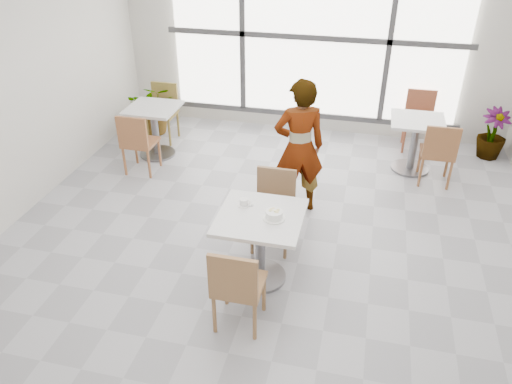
% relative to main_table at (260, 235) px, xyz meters
% --- Properties ---
extents(floor, '(7.00, 7.00, 0.00)m').
position_rel_main_table_xyz_m(floor, '(-0.04, 0.30, -0.52)').
color(floor, '#9E9EA5').
rests_on(floor, ground).
extents(wall_back, '(6.00, 0.00, 6.00)m').
position_rel_main_table_xyz_m(wall_back, '(-0.04, 3.80, 0.98)').
color(wall_back, silver).
rests_on(wall_back, ground).
extents(window, '(4.60, 0.07, 2.52)m').
position_rel_main_table_xyz_m(window, '(-0.04, 3.74, 0.98)').
color(window, white).
rests_on(window, ground).
extents(main_table, '(0.80, 0.80, 0.75)m').
position_rel_main_table_xyz_m(main_table, '(0.00, 0.00, 0.00)').
color(main_table, silver).
rests_on(main_table, ground).
extents(chair_near, '(0.42, 0.42, 0.87)m').
position_rel_main_table_xyz_m(chair_near, '(-0.04, -0.70, -0.02)').
color(chair_near, '#9B6D43').
rests_on(chair_near, ground).
extents(chair_far, '(0.42, 0.42, 0.87)m').
position_rel_main_table_xyz_m(chair_far, '(0.01, 0.62, -0.02)').
color(chair_far, brown).
rests_on(chair_far, ground).
extents(oatmeal_bowl, '(0.21, 0.21, 0.10)m').
position_rel_main_table_xyz_m(oatmeal_bowl, '(0.13, -0.02, 0.27)').
color(oatmeal_bowl, white).
rests_on(oatmeal_bowl, main_table).
extents(coffee_cup, '(0.16, 0.13, 0.07)m').
position_rel_main_table_xyz_m(coffee_cup, '(-0.19, 0.14, 0.26)').
color(coffee_cup, white).
rests_on(coffee_cup, main_table).
extents(person, '(0.70, 0.59, 1.64)m').
position_rel_main_table_xyz_m(person, '(0.14, 1.37, 0.30)').
color(person, black).
rests_on(person, ground).
extents(bg_table_left, '(0.70, 0.70, 0.75)m').
position_rel_main_table_xyz_m(bg_table_left, '(-2.11, 2.33, -0.04)').
color(bg_table_left, silver).
rests_on(bg_table_left, ground).
extents(bg_table_right, '(0.70, 0.70, 0.75)m').
position_rel_main_table_xyz_m(bg_table_right, '(1.54, 2.73, -0.04)').
color(bg_table_right, silver).
rests_on(bg_table_right, ground).
extents(bg_chair_left_near, '(0.42, 0.42, 0.87)m').
position_rel_main_table_xyz_m(bg_chair_left_near, '(-2.10, 1.74, -0.02)').
color(bg_chair_left_near, '#9A5E38').
rests_on(bg_chair_left_near, ground).
extents(bg_chair_left_far, '(0.42, 0.42, 0.87)m').
position_rel_main_table_xyz_m(bg_chair_left_far, '(-2.21, 2.92, -0.02)').
color(bg_chair_left_far, olive).
rests_on(bg_chair_left_far, ground).
extents(bg_chair_right_near, '(0.42, 0.42, 0.87)m').
position_rel_main_table_xyz_m(bg_chair_right_near, '(1.81, 2.36, -0.02)').
color(bg_chair_right_near, brown).
rests_on(bg_chair_right_near, ground).
extents(bg_chair_right_far, '(0.42, 0.42, 0.87)m').
position_rel_main_table_xyz_m(bg_chair_right_far, '(1.62, 3.50, -0.02)').
color(bg_chair_right_far, brown).
rests_on(bg_chair_right_far, ground).
extents(plant_left, '(0.83, 0.75, 0.83)m').
position_rel_main_table_xyz_m(plant_left, '(-2.43, 3.08, -0.11)').
color(plant_left, '#508D4A').
rests_on(plant_left, ground).
extents(plant_right, '(0.50, 0.50, 0.74)m').
position_rel_main_table_xyz_m(plant_right, '(2.66, 3.39, -0.15)').
color(plant_right, '#4C813D').
rests_on(plant_right, ground).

